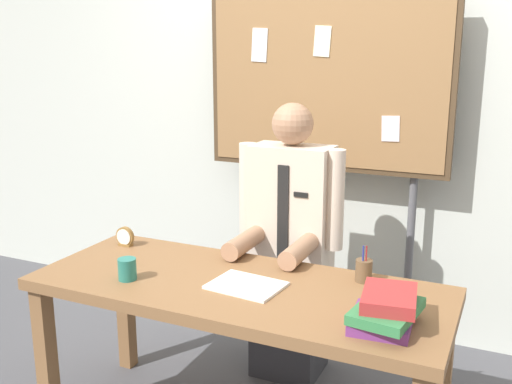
# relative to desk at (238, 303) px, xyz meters

# --- Properties ---
(back_wall) EXTENTS (6.40, 0.08, 2.70)m
(back_wall) POSITION_rel_desk_xyz_m (0.00, 1.31, 0.72)
(back_wall) COLOR silver
(back_wall) RESTS_ON ground_plane
(desk) EXTENTS (1.74, 0.69, 0.72)m
(desk) POSITION_rel_desk_xyz_m (0.00, 0.00, 0.00)
(desk) COLOR brown
(desk) RESTS_ON ground_plane
(person) EXTENTS (0.55, 0.56, 1.42)m
(person) POSITION_rel_desk_xyz_m (0.00, 0.60, 0.03)
(person) COLOR #2D2D33
(person) RESTS_ON ground_plane
(bulletin_board) EXTENTS (1.39, 0.09, 1.98)m
(bulletin_board) POSITION_rel_desk_xyz_m (-0.00, 1.10, 0.83)
(bulletin_board) COLOR #4C3823
(bulletin_board) RESTS_ON ground_plane
(book_stack) EXTENTS (0.24, 0.31, 0.13)m
(book_stack) POSITION_rel_desk_xyz_m (0.64, -0.13, 0.15)
(book_stack) COLOR #72337F
(book_stack) RESTS_ON desk
(open_notebook) EXTENTS (0.31, 0.25, 0.01)m
(open_notebook) POSITION_rel_desk_xyz_m (0.05, -0.02, 0.10)
(open_notebook) COLOR white
(open_notebook) RESTS_ON desk
(desk_clock) EXTENTS (0.10, 0.04, 0.10)m
(desk_clock) POSITION_rel_desk_xyz_m (-0.72, 0.20, 0.13)
(desk_clock) COLOR olive
(desk_clock) RESTS_ON desk
(coffee_mug) EXTENTS (0.08, 0.08, 0.09)m
(coffee_mug) POSITION_rel_desk_xyz_m (-0.44, -0.16, 0.14)
(coffee_mug) COLOR #267266
(coffee_mug) RESTS_ON desk
(pen_holder) EXTENTS (0.07, 0.07, 0.16)m
(pen_holder) POSITION_rel_desk_xyz_m (0.47, 0.24, 0.14)
(pen_holder) COLOR brown
(pen_holder) RESTS_ON desk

